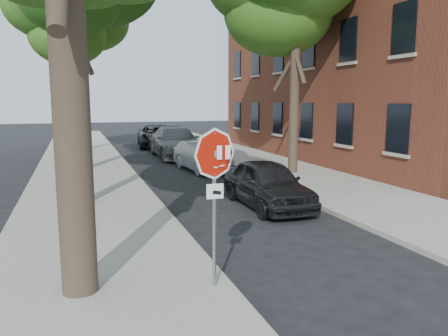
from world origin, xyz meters
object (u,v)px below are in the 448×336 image
object	(u,v)px
tree_far	(70,30)
car_d	(157,136)
apartment_building	(392,17)
car_c	(176,142)
car_a	(267,184)
stop_sign	(215,177)
car_b	(202,156)
tree_right	(295,0)

from	to	relation	value
tree_far	car_d	bearing A→B (deg)	23.11
apartment_building	car_c	world-z (taller)	apartment_building
apartment_building	car_a	world-z (taller)	apartment_building
car_d	stop_sign	bearing A→B (deg)	-92.06
car_d	apartment_building	bearing A→B (deg)	-33.49
stop_sign	car_b	size ratio (longest dim) A/B	0.65
tree_far	car_a	size ratio (longest dim) A/B	2.28
car_b	car_c	size ratio (longest dim) A/B	0.70
apartment_building	stop_sign	size ratio (longest dim) A/B	7.74
tree_right	apartment_building	bearing A→B (deg)	25.87
tree_far	stop_sign	bearing A→B (deg)	-84.54
car_d	car_a	bearing A→B (deg)	-84.03
apartment_building	tree_far	world-z (taller)	apartment_building
tree_right	car_a	xyz separation A→B (m)	(-3.38, -4.95, -6.52)
tree_far	car_a	xyz separation A→B (m)	(5.32, -15.95, -6.52)
apartment_building	car_b	bearing A→B (deg)	-171.21
stop_sign	tree_far	world-z (taller)	tree_far
apartment_building	car_c	xyz separation A→B (m)	(-11.43, 3.44, -6.81)
tree_right	car_a	distance (m)	8.85
car_d	car_c	bearing A→B (deg)	-84.32
car_b	car_d	size ratio (longest dim) A/B	0.73
tree_far	tree_right	bearing A→B (deg)	-51.66
car_c	car_d	xyz separation A→B (m)	(0.03, 5.94, -0.08)
tree_right	car_a	size ratio (longest dim) A/B	2.28
stop_sign	car_a	xyz separation A→B (m)	(3.30, 5.19, -1.25)
car_a	car_c	world-z (taller)	car_c
tree_right	car_d	size ratio (longest dim) A/B	1.70
car_a	car_d	world-z (taller)	car_d
tree_right	car_c	world-z (taller)	tree_right
car_c	tree_far	bearing A→B (deg)	145.53
tree_far	car_c	bearing A→B (deg)	-34.72
tree_far	tree_right	size ratio (longest dim) A/B	1.00
tree_right	car_b	bearing A→B (deg)	147.82
car_c	car_d	bearing A→B (deg)	89.97
apartment_building	stop_sign	distance (m)	21.10
stop_sign	tree_right	xyz separation A→B (m)	(6.68, 10.14, 5.26)
tree_far	car_c	xyz separation A→B (m)	(5.29, -3.67, -6.37)
tree_far	car_a	bearing A→B (deg)	-71.55
car_b	car_d	xyz separation A→B (m)	(0.00, 11.15, 0.10)
apartment_building	tree_right	world-z (taller)	apartment_building
apartment_building	car_b	xyz separation A→B (m)	(-11.40, -1.76, -6.99)
tree_right	tree_far	bearing A→B (deg)	128.34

